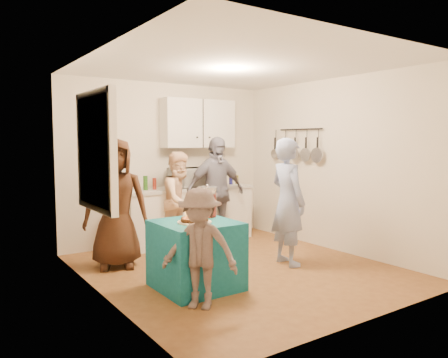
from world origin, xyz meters
TOP-DOWN VIEW (x-y plane):
  - floor at (0.00, 0.00)m, footprint 4.00×4.00m
  - ceiling at (0.00, 0.00)m, footprint 4.00×4.00m
  - back_wall at (0.00, 2.00)m, footprint 3.60×3.60m
  - left_wall at (-1.80, 0.00)m, footprint 4.00×4.00m
  - right_wall at (1.80, 0.00)m, footprint 4.00×4.00m
  - window_night at (-1.77, 0.30)m, footprint 0.04×1.00m
  - counter at (0.20, 1.70)m, footprint 2.20×0.58m
  - countertop at (0.20, 1.70)m, footprint 2.24×0.62m
  - upper_cabinet at (0.50, 1.85)m, footprint 1.30×0.30m
  - pot_rack at (1.72, 0.70)m, footprint 0.12×1.00m
  - microwave at (0.19, 1.70)m, footprint 0.62×0.46m
  - party_table at (-0.84, -0.32)m, footprint 0.85×0.85m
  - donut_cake at (-0.88, -0.37)m, footprint 0.38×0.38m
  - punch_jar at (-0.56, -0.12)m, footprint 0.22×0.22m
  - man_birthday at (0.67, -0.18)m, footprint 0.48×0.66m
  - woman_back_left at (-1.28, 0.98)m, footprint 0.97×0.80m
  - woman_back_center at (-0.12, 1.35)m, footprint 0.87×0.77m
  - woman_back_right at (0.46, 1.27)m, footprint 1.03×0.47m
  - child_near_left at (-1.11, -0.85)m, footprint 0.84×0.88m

SIDE VIEW (x-z plane):
  - floor at x=0.00m, z-range 0.00..0.00m
  - party_table at x=-0.84m, z-range 0.00..0.76m
  - counter at x=0.20m, z-range 0.00..0.86m
  - child_near_left at x=-1.11m, z-range 0.00..1.20m
  - woman_back_center at x=-0.12m, z-range 0.00..1.50m
  - donut_cake at x=-0.88m, z-range 0.76..0.94m
  - man_birthday at x=0.67m, z-range 0.00..1.70m
  - woman_back_left at x=-1.28m, z-range 0.00..1.70m
  - woman_back_right at x=0.46m, z-range 0.00..1.73m
  - countertop at x=0.20m, z-range 0.86..0.91m
  - punch_jar at x=-0.56m, z-range 0.76..1.10m
  - microwave at x=0.19m, z-range 0.91..1.23m
  - back_wall at x=0.00m, z-range 1.30..1.30m
  - left_wall at x=-1.80m, z-range 1.30..1.30m
  - right_wall at x=1.80m, z-range 1.30..1.30m
  - window_night at x=-1.77m, z-range 0.95..2.15m
  - pot_rack at x=1.72m, z-range 1.30..1.90m
  - upper_cabinet at x=0.50m, z-range 1.55..2.35m
  - ceiling at x=0.00m, z-range 2.60..2.60m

